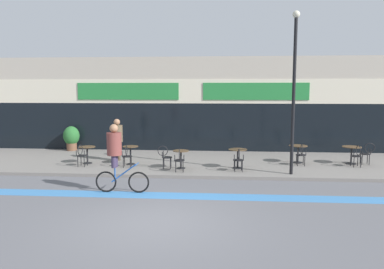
{
  "coord_description": "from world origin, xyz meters",
  "views": [
    {
      "loc": [
        1.54,
        -8.7,
        3.25
      ],
      "look_at": [
        0.4,
        5.71,
        1.48
      ],
      "focal_mm": 35.0,
      "sensor_mm": 36.0,
      "label": 1
    }
  ],
  "objects_px": {
    "bistro_table_3": "(238,155)",
    "cafe_chair_5_side": "(367,152)",
    "bistro_table_5": "(352,151)",
    "cafe_chair_2_near": "(179,158)",
    "bistro_table_1": "(131,152)",
    "lamp_post": "(294,83)",
    "cafe_chair_1_near": "(127,155)",
    "bistro_table_2": "(181,156)",
    "pedestrian_near_end": "(117,136)",
    "cafe_chair_2_side": "(165,155)",
    "cafe_chair_3_near": "(239,158)",
    "bistro_table_4": "(298,150)",
    "bistro_table_0": "(87,151)",
    "cafe_chair_0_near": "(81,154)",
    "planter_pot": "(71,137)",
    "cafe_chair_4_near": "(301,153)",
    "cyclist_0": "(116,152)",
    "cafe_chair_5_near": "(357,154)"
  },
  "relations": [
    {
      "from": "bistro_table_5",
      "to": "cafe_chair_5_side",
      "type": "xyz_separation_m",
      "value": [
        0.63,
        -0.01,
        -0.02
      ]
    },
    {
      "from": "cafe_chair_1_near",
      "to": "cafe_chair_5_side",
      "type": "xyz_separation_m",
      "value": [
        9.79,
        1.41,
        0.0
      ]
    },
    {
      "from": "bistro_table_0",
      "to": "cafe_chair_5_near",
      "type": "height_order",
      "value": "cafe_chair_5_near"
    },
    {
      "from": "bistro_table_5",
      "to": "planter_pot",
      "type": "distance_m",
      "value": 13.25
    },
    {
      "from": "cafe_chair_4_near",
      "to": "planter_pot",
      "type": "distance_m",
      "value": 11.26
    },
    {
      "from": "bistro_table_5",
      "to": "bistro_table_3",
      "type": "bearing_deg",
      "value": -165.73
    },
    {
      "from": "bistro_table_3",
      "to": "cafe_chair_5_side",
      "type": "distance_m",
      "value": 5.52
    },
    {
      "from": "bistro_table_4",
      "to": "planter_pot",
      "type": "xyz_separation_m",
      "value": [
        -10.86,
        2.36,
        0.14
      ]
    },
    {
      "from": "bistro_table_4",
      "to": "cafe_chair_2_side",
      "type": "height_order",
      "value": "cafe_chair_2_side"
    },
    {
      "from": "bistro_table_2",
      "to": "bistro_table_4",
      "type": "xyz_separation_m",
      "value": [
        4.83,
        1.53,
        0.03
      ]
    },
    {
      "from": "bistro_table_0",
      "to": "cafe_chair_0_near",
      "type": "relative_size",
      "value": 0.8
    },
    {
      "from": "bistro_table_4",
      "to": "cafe_chair_4_near",
      "type": "bearing_deg",
      "value": -90.07
    },
    {
      "from": "bistro_table_5",
      "to": "bistro_table_0",
      "type": "bearing_deg",
      "value": -176.09
    },
    {
      "from": "cafe_chair_4_near",
      "to": "cafe_chair_0_near",
      "type": "bearing_deg",
      "value": 96.1
    },
    {
      "from": "cafe_chair_0_near",
      "to": "cafe_chair_2_side",
      "type": "xyz_separation_m",
      "value": [
        3.41,
        -0.05,
        0.0
      ]
    },
    {
      "from": "bistro_table_0",
      "to": "bistro_table_2",
      "type": "bearing_deg",
      "value": -9.51
    },
    {
      "from": "bistro_table_3",
      "to": "cafe_chair_3_near",
      "type": "relative_size",
      "value": 0.85
    },
    {
      "from": "planter_pot",
      "to": "pedestrian_near_end",
      "type": "bearing_deg",
      "value": -38.92
    },
    {
      "from": "cafe_chair_0_near",
      "to": "pedestrian_near_end",
      "type": "height_order",
      "value": "pedestrian_near_end"
    },
    {
      "from": "bistro_table_5",
      "to": "cafe_chair_2_near",
      "type": "bearing_deg",
      "value": -163.61
    },
    {
      "from": "cafe_chair_2_side",
      "to": "bistro_table_5",
      "type": "bearing_deg",
      "value": 8.03
    },
    {
      "from": "cafe_chair_2_near",
      "to": "cafe_chair_3_near",
      "type": "height_order",
      "value": "same"
    },
    {
      "from": "cafe_chair_0_near",
      "to": "pedestrian_near_end",
      "type": "relative_size",
      "value": 0.49
    },
    {
      "from": "cafe_chair_0_near",
      "to": "pedestrian_near_end",
      "type": "xyz_separation_m",
      "value": [
        1.1,
        1.35,
        0.57
      ]
    },
    {
      "from": "bistro_table_3",
      "to": "bistro_table_1",
      "type": "bearing_deg",
      "value": 174.52
    },
    {
      "from": "pedestrian_near_end",
      "to": "cafe_chair_0_near",
      "type": "bearing_deg",
      "value": 65.63
    },
    {
      "from": "cafe_chair_5_side",
      "to": "cyclist_0",
      "type": "bearing_deg",
      "value": 31.33
    },
    {
      "from": "cafe_chair_5_near",
      "to": "planter_pot",
      "type": "xyz_separation_m",
      "value": [
        -13.03,
        3.09,
        0.16
      ]
    },
    {
      "from": "bistro_table_3",
      "to": "bistro_table_4",
      "type": "distance_m",
      "value": 2.91
    },
    {
      "from": "cafe_chair_3_near",
      "to": "lamp_post",
      "type": "relative_size",
      "value": 0.15
    },
    {
      "from": "bistro_table_2",
      "to": "pedestrian_near_end",
      "type": "distance_m",
      "value": 3.31
    },
    {
      "from": "bistro_table_1",
      "to": "bistro_table_5",
      "type": "relative_size",
      "value": 0.99
    },
    {
      "from": "bistro_table_4",
      "to": "cafe_chair_5_side",
      "type": "height_order",
      "value": "cafe_chair_5_side"
    },
    {
      "from": "cafe_chair_3_near",
      "to": "cafe_chair_5_side",
      "type": "relative_size",
      "value": 1.0
    },
    {
      "from": "pedestrian_near_end",
      "to": "bistro_table_3",
      "type": "bearing_deg",
      "value": -177.96
    },
    {
      "from": "cafe_chair_2_near",
      "to": "cafe_chair_4_near",
      "type": "relative_size",
      "value": 1.0
    },
    {
      "from": "bistro_table_0",
      "to": "cafe_chair_0_near",
      "type": "height_order",
      "value": "cafe_chair_0_near"
    },
    {
      "from": "bistro_table_4",
      "to": "pedestrian_near_end",
      "type": "relative_size",
      "value": 0.42
    },
    {
      "from": "cafe_chair_2_side",
      "to": "cyclist_0",
      "type": "xyz_separation_m",
      "value": [
        -1.07,
        -3.14,
        0.64
      ]
    },
    {
      "from": "cafe_chair_2_side",
      "to": "cyclist_0",
      "type": "relative_size",
      "value": 0.42
    },
    {
      "from": "bistro_table_3",
      "to": "cafe_chair_5_side",
      "type": "xyz_separation_m",
      "value": [
        5.39,
        1.2,
        -0.03
      ]
    },
    {
      "from": "lamp_post",
      "to": "cafe_chair_1_near",
      "type": "bearing_deg",
      "value": 174.0
    },
    {
      "from": "bistro_table_5",
      "to": "cafe_chair_2_near",
      "type": "height_order",
      "value": "cafe_chair_2_near"
    },
    {
      "from": "bistro_table_0",
      "to": "pedestrian_near_end",
      "type": "distance_m",
      "value": 1.43
    },
    {
      "from": "bistro_table_0",
      "to": "cafe_chair_0_near",
      "type": "xyz_separation_m",
      "value": [
        -0.01,
        -0.63,
        0.0
      ]
    },
    {
      "from": "bistro_table_4",
      "to": "cafe_chair_2_near",
      "type": "height_order",
      "value": "cafe_chair_2_near"
    },
    {
      "from": "cafe_chair_2_near",
      "to": "cafe_chair_2_side",
      "type": "height_order",
      "value": "same"
    },
    {
      "from": "cafe_chair_2_side",
      "to": "cafe_chair_5_side",
      "type": "height_order",
      "value": "same"
    },
    {
      "from": "bistro_table_4",
      "to": "bistro_table_5",
      "type": "height_order",
      "value": "bistro_table_4"
    },
    {
      "from": "cafe_chair_0_near",
      "to": "bistro_table_0",
      "type": "bearing_deg",
      "value": 4.91
    }
  ]
}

